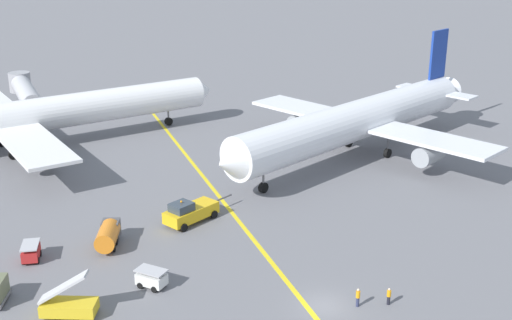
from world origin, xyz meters
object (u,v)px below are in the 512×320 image
(pushback_tug, at_px, (190,212))
(gse_stair_truck_yellow, at_px, (69,305))
(gse_fuel_bowser_stubby, at_px, (108,234))
(jet_bridge, at_px, (25,90))
(airliner_being_pushed, at_px, (357,121))
(ground_crew_ramp_agent_by_cones, at_px, (389,296))
(airliner_at_gate_left, at_px, (26,117))
(gse_baggage_cart_trailing, at_px, (31,252))
(gse_baggage_cart_near_cluster, at_px, (152,278))
(ground_crew_wing_walker_right, at_px, (358,297))

(pushback_tug, height_order, gse_stair_truck_yellow, gse_stair_truck_yellow)
(gse_fuel_bowser_stubby, bearing_deg, jet_bridge, 89.57)
(airliner_being_pushed, bearing_deg, ground_crew_ramp_agent_by_cones, -121.13)
(airliner_at_gate_left, height_order, gse_baggage_cart_trailing, airliner_at_gate_left)
(gse_baggage_cart_near_cluster, height_order, ground_crew_wing_walker_right, gse_baggage_cart_near_cluster)
(gse_baggage_cart_trailing, height_order, ground_crew_ramp_agent_by_cones, gse_baggage_cart_trailing)
(airliner_being_pushed, relative_size, jet_bridge, 2.50)
(jet_bridge, bearing_deg, ground_crew_wing_walker_right, -78.64)
(jet_bridge, bearing_deg, gse_stair_truck_yellow, -95.64)
(ground_crew_wing_walker_right, bearing_deg, ground_crew_ramp_agent_by_cones, -20.33)
(airliner_being_pushed, xyz_separation_m, gse_fuel_bowser_stubby, (-38.28, -11.44, -3.93))
(gse_baggage_cart_near_cluster, xyz_separation_m, ground_crew_ramp_agent_by_cones, (17.07, -11.90, -0.06))
(pushback_tug, distance_m, gse_stair_truck_yellow, 20.03)
(ground_crew_ramp_agent_by_cones, bearing_deg, gse_baggage_cart_trailing, 139.65)
(gse_baggage_cart_trailing, xyz_separation_m, ground_crew_wing_walker_right, (23.34, -21.03, 0.03))
(gse_baggage_cart_near_cluster, relative_size, ground_crew_ramp_agent_by_cones, 2.00)
(ground_crew_wing_walker_right, bearing_deg, gse_baggage_cart_trailing, 137.97)
(gse_fuel_bowser_stubby, distance_m, ground_crew_ramp_agent_by_cones, 28.29)
(gse_baggage_cart_trailing, distance_m, jet_bridge, 56.48)
(gse_baggage_cart_trailing, height_order, jet_bridge, jet_bridge)
(airliner_at_gate_left, relative_size, airliner_being_pushed, 1.20)
(gse_baggage_cart_near_cluster, bearing_deg, gse_baggage_cart_trailing, 131.14)
(airliner_at_gate_left, bearing_deg, gse_baggage_cart_trailing, -98.35)
(gse_stair_truck_yellow, distance_m, jet_bridge, 67.62)
(pushback_tug, xyz_separation_m, ground_crew_wing_walker_right, (6.47, -22.19, -0.36))
(airliner_being_pushed, height_order, ground_crew_ramp_agent_by_cones, airliner_being_pushed)
(gse_baggage_cart_trailing, bearing_deg, jet_bridge, 81.95)
(gse_baggage_cart_trailing, height_order, gse_baggage_cart_near_cluster, same)
(gse_baggage_cart_near_cluster, bearing_deg, airliner_being_pushed, 29.64)
(pushback_tug, bearing_deg, ground_crew_wing_walker_right, -73.75)
(pushback_tug, relative_size, jet_bridge, 0.46)
(airliner_being_pushed, xyz_separation_m, pushback_tug, (-28.88, -9.81, -4.02))
(airliner_being_pushed, distance_m, gse_stair_truck_yellow, 49.98)
(gse_baggage_cart_near_cluster, distance_m, ground_crew_wing_walker_right, 18.22)
(airliner_at_gate_left, xyz_separation_m, gse_stair_truck_yellow, (-3.95, -46.84, -3.79))
(jet_bridge, bearing_deg, airliner_being_pushed, -49.84)
(gse_stair_truck_yellow, bearing_deg, pushback_tug, 38.79)
(airliner_at_gate_left, bearing_deg, jet_bridge, 82.49)
(gse_baggage_cart_trailing, height_order, ground_crew_wing_walker_right, gse_baggage_cart_trailing)
(airliner_at_gate_left, distance_m, pushback_tug, 36.40)
(gse_baggage_cart_trailing, bearing_deg, gse_stair_truck_yellow, -83.73)
(ground_crew_ramp_agent_by_cones, height_order, jet_bridge, jet_bridge)
(pushback_tug, bearing_deg, jet_bridge, 99.32)
(airliner_at_gate_left, distance_m, gse_baggage_cart_near_cluster, 45.82)
(jet_bridge, bearing_deg, airliner_at_gate_left, -97.51)
(ground_crew_wing_walker_right, bearing_deg, jet_bridge, 101.36)
(pushback_tug, height_order, gse_baggage_cart_trailing, pushback_tug)
(airliner_being_pushed, bearing_deg, airliner_at_gate_left, 148.88)
(gse_baggage_cart_near_cluster, relative_size, jet_bridge, 0.16)
(ground_crew_ramp_agent_by_cones, bearing_deg, jet_bridge, 103.01)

